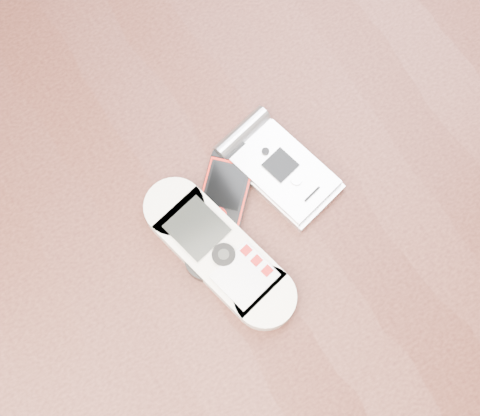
{
  "coord_description": "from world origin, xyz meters",
  "views": [
    {
      "loc": [
        -0.09,
        -0.15,
        1.32
      ],
      "look_at": [
        0.01,
        0.0,
        0.76
      ],
      "focal_mm": 50.0,
      "sensor_mm": 36.0,
      "label": 1
    }
  ],
  "objects_px": {
    "nokia_black_red": "(221,209)",
    "motorola_razr": "(283,170)",
    "table": "(236,244)",
    "nokia_white": "(219,252)"
  },
  "relations": [
    {
      "from": "nokia_white",
      "to": "nokia_black_red",
      "type": "xyz_separation_m",
      "value": [
        0.02,
        0.03,
        -0.0
      ]
    },
    {
      "from": "table",
      "to": "nokia_black_red",
      "type": "height_order",
      "value": "nokia_black_red"
    },
    {
      "from": "nokia_black_red",
      "to": "nokia_white",
      "type": "bearing_deg",
      "value": -78.24
    },
    {
      "from": "nokia_black_red",
      "to": "motorola_razr",
      "type": "xyz_separation_m",
      "value": [
        0.07,
        0.0,
        0.0
      ]
    },
    {
      "from": "nokia_white",
      "to": "table",
      "type": "bearing_deg",
      "value": 24.56
    },
    {
      "from": "nokia_black_red",
      "to": "motorola_razr",
      "type": "relative_size",
      "value": 1.16
    },
    {
      "from": "table",
      "to": "nokia_black_red",
      "type": "xyz_separation_m",
      "value": [
        -0.01,
        0.01,
        0.11
      ]
    },
    {
      "from": "table",
      "to": "nokia_white",
      "type": "xyz_separation_m",
      "value": [
        -0.03,
        -0.02,
        0.11
      ]
    },
    {
      "from": "nokia_white",
      "to": "nokia_black_red",
      "type": "bearing_deg",
      "value": 43.53
    },
    {
      "from": "motorola_razr",
      "to": "table",
      "type": "bearing_deg",
      "value": 177.16
    }
  ]
}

